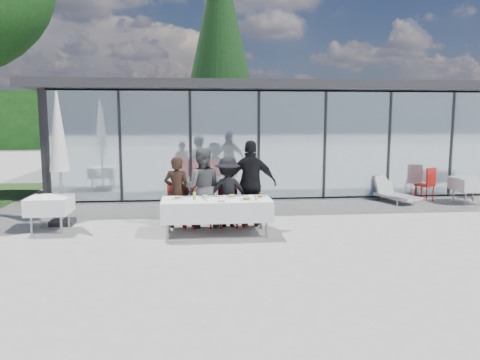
{
  "coord_description": "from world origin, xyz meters",
  "views": [
    {
      "loc": [
        -0.89,
        -9.26,
        2.43
      ],
      "look_at": [
        0.2,
        1.2,
        1.01
      ],
      "focal_mm": 35.0,
      "sensor_mm": 36.0,
      "label": 1
    }
  ],
  "objects_px": {
    "diner_c": "(228,192)",
    "spare_table_right": "(470,184)",
    "plate_d": "(259,196)",
    "plate_extra": "(246,199)",
    "spare_chair_b": "(427,182)",
    "spare_chair_a": "(473,180)",
    "market_umbrella": "(58,140)",
    "plate_a": "(178,198)",
    "plate_c": "(232,196)",
    "diner_b": "(202,187)",
    "dining_table": "(217,209)",
    "diner_a": "(177,192)",
    "diner_chair_b": "(202,203)",
    "folded_eyeglasses": "(221,201)",
    "conifer_tree": "(220,40)",
    "diner_chair_a": "(177,203)",
    "plate_b": "(205,197)",
    "diner_chair_d": "(251,202)",
    "diner_d": "(251,183)",
    "diner_chair_c": "(228,202)",
    "juice_bottle": "(194,196)",
    "spare_table_left": "(50,205)",
    "lounger": "(393,193)"
  },
  "relations": [
    {
      "from": "plate_d",
      "to": "plate_extra",
      "type": "bearing_deg",
      "value": -138.97
    },
    {
      "from": "spare_chair_b",
      "to": "plate_d",
      "type": "bearing_deg",
      "value": -149.02
    },
    {
      "from": "plate_c",
      "to": "spare_table_left",
      "type": "relative_size",
      "value": 0.33
    },
    {
      "from": "plate_c",
      "to": "diner_b",
      "type": "bearing_deg",
      "value": 136.48
    },
    {
      "from": "diner_chair_b",
      "to": "diner_c",
      "type": "distance_m",
      "value": 0.63
    },
    {
      "from": "diner_c",
      "to": "conifer_tree",
      "type": "bearing_deg",
      "value": -88.67
    },
    {
      "from": "plate_b",
      "to": "spare_chair_b",
      "type": "distance_m",
      "value": 7.3
    },
    {
      "from": "folded_eyeglasses",
      "to": "diner_a",
      "type": "bearing_deg",
      "value": 131.65
    },
    {
      "from": "dining_table",
      "to": "diner_a",
      "type": "xyz_separation_m",
      "value": [
        -0.83,
        0.73,
        0.25
      ]
    },
    {
      "from": "plate_a",
      "to": "diner_c",
      "type": "bearing_deg",
      "value": 30.43
    },
    {
      "from": "diner_chair_a",
      "to": "plate_a",
      "type": "relative_size",
      "value": 3.43
    },
    {
      "from": "diner_a",
      "to": "diner_chair_c",
      "type": "bearing_deg",
      "value": -167.14
    },
    {
      "from": "diner_c",
      "to": "market_umbrella",
      "type": "bearing_deg",
      "value": -3.77
    },
    {
      "from": "plate_d",
      "to": "lounger",
      "type": "height_order",
      "value": "plate_d"
    },
    {
      "from": "diner_a",
      "to": "conifer_tree",
      "type": "distance_m",
      "value": 13.2
    },
    {
      "from": "dining_table",
      "to": "diner_chair_a",
      "type": "xyz_separation_m",
      "value": [
        -0.83,
        0.75,
        -0.0
      ]
    },
    {
      "from": "spare_chair_b",
      "to": "market_umbrella",
      "type": "xyz_separation_m",
      "value": [
        -9.78,
        -2.09,
        1.4
      ]
    },
    {
      "from": "diner_b",
      "to": "plate_d",
      "type": "height_order",
      "value": "diner_b"
    },
    {
      "from": "dining_table",
      "to": "diner_a",
      "type": "distance_m",
      "value": 1.14
    },
    {
      "from": "plate_extra",
      "to": "spare_chair_b",
      "type": "relative_size",
      "value": 0.29
    },
    {
      "from": "diner_b",
      "to": "spare_table_right",
      "type": "distance_m",
      "value": 7.86
    },
    {
      "from": "plate_d",
      "to": "spare_chair_b",
      "type": "distance_m",
      "value": 6.35
    },
    {
      "from": "spare_chair_a",
      "to": "conifer_tree",
      "type": "distance_m",
      "value": 12.69
    },
    {
      "from": "plate_b",
      "to": "spare_table_right",
      "type": "bearing_deg",
      "value": 19.06
    },
    {
      "from": "diner_chair_d",
      "to": "juice_bottle",
      "type": "distance_m",
      "value": 1.52
    },
    {
      "from": "diner_chair_d",
      "to": "market_umbrella",
      "type": "distance_m",
      "value": 4.51
    },
    {
      "from": "plate_a",
      "to": "spare_chair_a",
      "type": "height_order",
      "value": "spare_chair_a"
    },
    {
      "from": "dining_table",
      "to": "diner_c",
      "type": "distance_m",
      "value": 0.83
    },
    {
      "from": "diner_b",
      "to": "diner_chair_c",
      "type": "relative_size",
      "value": 1.82
    },
    {
      "from": "spare_chair_b",
      "to": "plate_a",
      "type": "bearing_deg",
      "value": -155.53
    },
    {
      "from": "diner_c",
      "to": "market_umbrella",
      "type": "height_order",
      "value": "market_umbrella"
    },
    {
      "from": "diner_c",
      "to": "spare_table_right",
      "type": "distance_m",
      "value": 7.3
    },
    {
      "from": "market_umbrella",
      "to": "diner_c",
      "type": "bearing_deg",
      "value": -7.92
    },
    {
      "from": "dining_table",
      "to": "diner_chair_b",
      "type": "distance_m",
      "value": 0.8
    },
    {
      "from": "diner_a",
      "to": "diner_c",
      "type": "height_order",
      "value": "diner_a"
    },
    {
      "from": "diner_chair_a",
      "to": "juice_bottle",
      "type": "bearing_deg",
      "value": -64.32
    },
    {
      "from": "diner_c",
      "to": "market_umbrella",
      "type": "xyz_separation_m",
      "value": [
        -3.74,
        0.52,
        1.16
      ]
    },
    {
      "from": "plate_a",
      "to": "plate_b",
      "type": "relative_size",
      "value": 1.0
    },
    {
      "from": "plate_b",
      "to": "juice_bottle",
      "type": "xyz_separation_m",
      "value": [
        -0.23,
        -0.19,
        0.06
      ]
    },
    {
      "from": "spare_chair_a",
      "to": "market_umbrella",
      "type": "xyz_separation_m",
      "value": [
        -11.47,
        -2.53,
        1.4
      ]
    },
    {
      "from": "juice_bottle",
      "to": "spare_table_left",
      "type": "distance_m",
      "value": 3.18
    },
    {
      "from": "dining_table",
      "to": "plate_c",
      "type": "relative_size",
      "value": 7.95
    },
    {
      "from": "plate_a",
      "to": "market_umbrella",
      "type": "bearing_deg",
      "value": 156.3
    },
    {
      "from": "diner_chair_a",
      "to": "folded_eyeglasses",
      "type": "height_order",
      "value": "diner_chair_a"
    },
    {
      "from": "diner_b",
      "to": "diner_d",
      "type": "distance_m",
      "value": 1.11
    },
    {
      "from": "diner_chair_a",
      "to": "plate_extra",
      "type": "relative_size",
      "value": 3.43
    },
    {
      "from": "diner_chair_b",
      "to": "spare_table_right",
      "type": "height_order",
      "value": "diner_chair_b"
    },
    {
      "from": "diner_d",
      "to": "spare_chair_a",
      "type": "height_order",
      "value": "diner_d"
    },
    {
      "from": "plate_c",
      "to": "spare_table_right",
      "type": "relative_size",
      "value": 0.33
    },
    {
      "from": "diner_d",
      "to": "lounger",
      "type": "bearing_deg",
      "value": -135.44
    }
  ]
}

